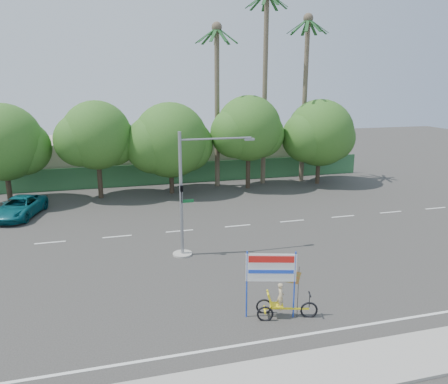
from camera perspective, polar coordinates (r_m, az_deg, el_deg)
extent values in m
plane|color=#33302D|center=(22.18, 2.90, -11.38)|extent=(120.00, 120.00, 0.00)
cube|color=gray|center=(16.21, 11.76, -22.24)|extent=(50.00, 2.40, 0.12)
cube|color=#336B3D|center=(41.83, -6.21, 2.46)|extent=(38.00, 0.08, 2.00)
cube|color=#B8AD92|center=(45.74, -19.66, 4.01)|extent=(12.00, 8.00, 4.00)
cube|color=#B8AD92|center=(47.80, 2.44, 5.02)|extent=(14.00, 8.00, 3.60)
cylinder|color=#473828|center=(38.56, -26.36, 1.14)|extent=(0.40, 0.40, 3.52)
sphere|color=#1F5218|center=(38.04, -26.90, 5.83)|extent=(6.00, 6.00, 6.00)
sphere|color=#1F5218|center=(38.15, -24.73, 5.24)|extent=(4.32, 4.32, 4.32)
cylinder|color=#473828|center=(37.76, -15.94, 2.02)|extent=(0.40, 0.40, 3.74)
sphere|color=#1F5218|center=(37.21, -16.30, 7.14)|extent=(5.60, 5.60, 5.60)
sphere|color=#1F5218|center=(37.58, -14.30, 6.42)|extent=(4.03, 4.03, 4.03)
sphere|color=#1F5218|center=(37.05, -18.22, 6.43)|extent=(4.26, 4.26, 4.26)
cylinder|color=#473828|center=(38.17, -6.88, 2.27)|extent=(0.40, 0.40, 3.30)
sphere|color=#1F5218|center=(37.65, -7.02, 6.74)|extent=(6.40, 6.40, 6.40)
sphere|color=#1F5218|center=(38.25, -4.92, 6.12)|extent=(4.61, 4.61, 4.61)
sphere|color=#1F5218|center=(37.27, -9.15, 6.12)|extent=(4.86, 4.86, 4.86)
cylinder|color=#473828|center=(39.69, 3.16, 3.25)|extent=(0.40, 0.40, 3.87)
sphere|color=#1F5218|center=(39.15, 3.23, 8.31)|extent=(5.80, 5.80, 5.80)
sphere|color=#1F5218|center=(39.93, 4.88, 7.51)|extent=(4.18, 4.18, 4.18)
sphere|color=#1F5218|center=(38.57, 1.49, 7.70)|extent=(4.41, 4.41, 4.41)
cylinder|color=#473828|center=(42.42, 12.19, 3.37)|extent=(0.40, 0.40, 3.43)
sphere|color=#1F5218|center=(41.94, 12.42, 7.56)|extent=(6.20, 6.20, 6.20)
sphere|color=#1F5218|center=(42.93, 13.86, 6.89)|extent=(4.46, 4.46, 4.46)
sphere|color=#1F5218|center=(41.14, 10.82, 7.07)|extent=(4.71, 4.71, 4.71)
cylinder|color=#70604C|center=(41.02, 5.34, 12.81)|extent=(0.44, 0.44, 17.00)
cube|color=#1C4C21|center=(41.87, 6.93, 23.58)|extent=(1.91, 0.28, 1.36)
cube|color=#1C4C21|center=(42.35, 6.30, 23.49)|extent=(1.65, 1.44, 1.36)
cube|color=#1C4C21|center=(42.45, 5.36, 23.49)|extent=(0.61, 1.93, 1.36)
cube|color=#1C4C21|center=(42.14, 4.54, 23.58)|extent=(1.20, 1.80, 1.36)
cube|color=#1C4C21|center=(41.54, 4.20, 23.71)|extent=(1.89, 0.92, 1.36)
cylinder|color=#70604C|center=(42.62, 10.46, 11.36)|extent=(0.44, 0.44, 15.00)
sphere|color=#70604C|center=(42.89, 10.95, 21.40)|extent=(0.90, 0.90, 0.90)
cube|color=#1C4C21|center=(43.22, 12.10, 20.41)|extent=(1.91, 0.28, 1.36)
cube|color=#1C4C21|center=(43.67, 11.45, 20.38)|extent=(1.65, 1.44, 1.36)
cube|color=#1C4C21|center=(43.72, 10.55, 20.41)|extent=(0.61, 1.93, 1.36)
cube|color=#1C4C21|center=(43.35, 9.81, 20.50)|extent=(1.20, 1.80, 1.36)
cube|color=#1C4C21|center=(42.74, 9.56, 20.60)|extent=(1.89, 0.92, 1.36)
cube|color=#1C4C21|center=(42.15, 9.95, 20.67)|extent=(1.89, 0.92, 1.36)
cube|color=#1C4C21|center=(41.88, 10.80, 20.67)|extent=(1.20, 1.80, 1.36)
cube|color=#1C4C21|center=(42.05, 11.70, 20.60)|extent=(0.61, 1.93, 1.36)
cube|color=#1C4C21|center=(42.59, 12.21, 20.50)|extent=(1.65, 1.44, 1.36)
cylinder|color=#70604C|center=(39.75, -0.91, 10.66)|extent=(0.44, 0.44, 14.00)
sphere|color=#70604C|center=(39.90, -0.95, 20.74)|extent=(0.90, 0.90, 0.90)
cube|color=#1C4C21|center=(40.07, 0.44, 19.76)|extent=(1.91, 0.28, 1.36)
cube|color=#1C4C21|center=(40.59, -0.12, 19.70)|extent=(1.65, 1.44, 1.36)
cube|color=#1C4C21|center=(40.77, -1.05, 19.67)|extent=(0.61, 1.93, 1.36)
cube|color=#1C4C21|center=(40.51, -1.93, 19.70)|extent=(1.20, 1.80, 1.36)
cube|color=#1C4C21|center=(39.93, -2.38, 19.77)|extent=(1.89, 0.92, 1.36)
cube|color=#1C4C21|center=(39.31, -2.15, 19.86)|extent=(1.89, 0.92, 1.36)
cube|color=#1C4C21|center=(38.93, -1.35, 19.92)|extent=(1.20, 1.80, 1.36)
cube|color=#1C4C21|center=(38.98, -0.34, 19.91)|extent=(0.61, 1.93, 1.36)
cube|color=#1C4C21|center=(39.43, 0.36, 19.85)|extent=(1.65, 1.44, 1.36)
cylinder|color=gray|center=(25.16, -5.43, -8.05)|extent=(1.10, 1.10, 0.10)
cylinder|color=gray|center=(24.06, -5.63, -0.44)|extent=(0.18, 0.18, 7.00)
cylinder|color=gray|center=(23.86, -1.04, 6.98)|extent=(4.00, 0.10, 0.10)
cube|color=gray|center=(24.40, 3.32, 6.89)|extent=(0.55, 0.20, 0.12)
imported|color=black|center=(23.82, -5.55, -0.34)|extent=(0.16, 0.20, 1.00)
cube|color=#14662D|center=(24.21, -4.79, -1.18)|extent=(0.70, 0.04, 0.18)
torus|color=black|center=(19.22, 11.04, -14.90)|extent=(0.73, 0.29, 0.74)
torus|color=black|center=(19.26, 5.25, -14.67)|extent=(0.68, 0.27, 0.69)
torus|color=black|center=(18.73, 5.39, -15.58)|extent=(0.68, 0.27, 0.69)
cube|color=yellow|center=(19.05, 8.21, -14.83)|extent=(1.80, 0.58, 0.07)
cube|color=yellow|center=(18.99, 5.32, -15.06)|extent=(0.24, 0.65, 0.05)
cube|color=yellow|center=(18.92, 6.87, -14.46)|extent=(0.65, 0.59, 0.07)
cube|color=yellow|center=(18.75, 5.98, -13.66)|extent=(0.36, 0.51, 0.59)
cylinder|color=black|center=(19.01, 11.10, -13.76)|extent=(0.04, 0.04, 0.60)
cube|color=black|center=(18.87, 11.14, -12.97)|extent=(0.18, 0.48, 0.04)
imported|color=#CCB284|center=(18.74, 7.42, -13.34)|extent=(0.39, 0.49, 1.18)
cylinder|color=blue|center=(18.41, 2.99, -11.99)|extent=(0.08, 0.08, 2.94)
cylinder|color=blue|center=(18.58, 9.18, -11.90)|extent=(0.08, 0.08, 2.94)
cube|color=white|center=(18.14, 6.16, -9.80)|extent=(2.01, 0.63, 1.20)
cube|color=red|center=(17.95, 6.21, -8.74)|extent=(1.79, 0.53, 0.28)
cube|color=blue|center=(18.17, 6.16, -10.32)|extent=(1.79, 0.53, 0.15)
cylinder|color=black|center=(18.75, 9.64, -12.78)|extent=(0.03, 0.03, 2.29)
cube|color=red|center=(18.39, 8.54, -10.85)|extent=(0.93, 0.29, 0.71)
imported|color=#0E5964|center=(34.81, -25.16, -1.80)|extent=(3.70, 5.66, 1.45)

